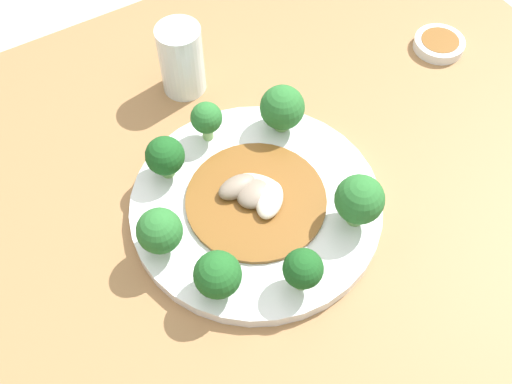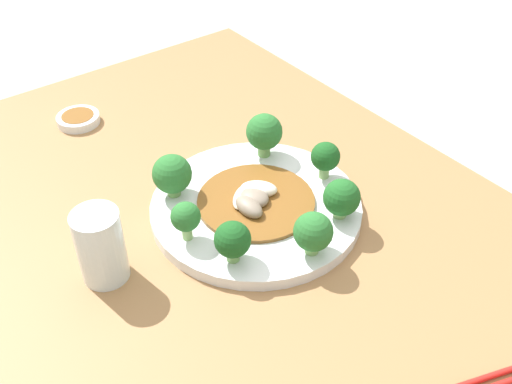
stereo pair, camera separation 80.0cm
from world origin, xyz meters
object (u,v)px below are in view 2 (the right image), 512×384
Objects in this scene: sauce_dish at (78,119)px; broccoli_south at (186,218)px; broccoli_east at (313,232)px; broccoli_southeast at (233,240)px; broccoli_north at (325,157)px; drinking_glass at (101,246)px; broccoli_northeast at (342,198)px; stirfry_center at (254,200)px; plate at (256,207)px; broccoli_southwest at (172,174)px; broccoli_northwest at (264,132)px.

broccoli_south is at bearing -1.88° from sauce_dish.
broccoli_southeast is (-0.05, -0.09, -0.00)m from broccoli_east.
broccoli_north is 1.01× the size of broccoli_southeast.
broccoli_north is 0.45m from sauce_dish.
broccoli_south is at bearing -92.85° from broccoli_north.
broccoli_south is 0.11m from drinking_glass.
broccoli_northeast is 0.58× the size of drinking_glass.
broccoli_southeast is 0.35× the size of stirfry_center.
broccoli_north is at bearing 29.62° from sauce_dish.
plate is 0.39m from sauce_dish.
broccoli_southwest is 1.11× the size of broccoli_northeast.
broccoli_southeast is 0.80× the size of sauce_dish.
broccoli_east is at bearing 57.95° from drinking_glass.
broccoli_southeast is at bearing -51.97° from plate.
broccoli_northwest is at bearing 89.21° from broccoli_southwest.
broccoli_northeast is 0.51m from sauce_dish.
broccoli_southwest is at bearing 115.39° from drinking_glass.
broccoli_southeast is (0.16, -0.17, -0.01)m from broccoli_northwest.
broccoli_southeast is at bearing -97.22° from broccoli_northeast.
broccoli_southwest is at bearing -116.81° from broccoli_north.
drinking_glass is (0.07, -0.31, -0.01)m from broccoli_northwest.
plate is at bearing -43.44° from broccoli_northwest.
broccoli_southeast reaches higher than broccoli_south.
broccoli_southwest is 1.10× the size of broccoli_north.
broccoli_east reaches higher than broccoli_southeast.
drinking_glass is (-0.03, -0.35, -0.00)m from broccoli_north.
broccoli_northeast is at bearing 40.53° from stirfry_center.
drinking_glass is at bearing -95.45° from broccoli_north.
broccoli_southwest is at bearing 159.53° from broccoli_south.
sauce_dish is at bearing -147.56° from broccoli_northwest.
broccoli_northeast is 0.82× the size of broccoli_northwest.
broccoli_southwest reaches higher than plate.
plate is 4.95× the size of broccoli_east.
plate is 5.13× the size of broccoli_southeast.
plate is at bearing -96.52° from broccoli_north.
broccoli_southeast is (-0.02, -0.17, 0.00)m from broccoli_northeast.
broccoli_north is 0.81× the size of sauce_dish.
broccoli_northwest is 0.23m from broccoli_southeast.
stirfry_center is at bearing -139.47° from broccoli_northeast.
broccoli_north is (0.10, 0.04, -0.01)m from broccoli_northwest.
broccoli_southwest reaches higher than broccoli_northeast.
broccoli_southwest is 1.14× the size of broccoli_south.
broccoli_south is (0.00, -0.12, 0.05)m from plate.
broccoli_southeast reaches higher than stirfry_center.
broccoli_northwest is 0.70× the size of drinking_glass.
stirfry_center reaches higher than plate.
broccoli_east reaches higher than broccoli_northeast.
broccoli_southeast reaches higher than plate.
stirfry_center is (0.09, 0.08, -0.03)m from broccoli_southwest.
broccoli_north is 0.13m from stirfry_center.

